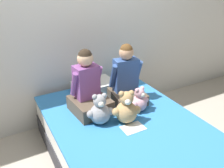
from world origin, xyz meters
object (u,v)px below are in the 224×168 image
object	(u,v)px
teddy_bear_held_by_left_child	(100,111)
teddy_bear_between_children	(126,109)
teddy_bear_held_by_right_child	(139,101)
bed	(128,144)
pillow_at_headboard	(94,86)
child_on_left	(88,90)
sign_card	(133,128)
child_on_right	(126,80)

from	to	relation	value
teddy_bear_held_by_left_child	teddy_bear_between_children	world-z (taller)	teddy_bear_between_children
teddy_bear_held_by_left_child	teddy_bear_held_by_right_child	xyz separation A→B (m)	(0.45, 0.01, -0.02)
bed	teddy_bear_held_by_right_child	size ratio (longest dim) A/B	7.35
teddy_bear_held_by_left_child	teddy_bear_between_children	xyz separation A→B (m)	(0.22, -0.10, 0.01)
pillow_at_headboard	bed	bearing A→B (deg)	-90.00
teddy_bear_held_by_right_child	teddy_bear_between_children	xyz separation A→B (m)	(-0.22, -0.11, 0.03)
child_on_left	teddy_bear_held_by_left_child	bearing A→B (deg)	-94.82
teddy_bear_between_children	teddy_bear_held_by_right_child	bearing A→B (deg)	43.33
bed	teddy_bear_between_children	world-z (taller)	teddy_bear_between_children
pillow_at_headboard	sign_card	world-z (taller)	pillow_at_headboard
teddy_bear_held_by_right_child	pillow_at_headboard	size ratio (longest dim) A/B	0.55
bed	teddy_bear_between_children	size ratio (longest dim) A/B	5.91
teddy_bear_held_by_right_child	teddy_bear_between_children	bearing A→B (deg)	-165.00
child_on_right	sign_card	size ratio (longest dim) A/B	3.05
child_on_left	pillow_at_headboard	world-z (taller)	child_on_left
bed	teddy_bear_held_by_left_child	size ratio (longest dim) A/B	6.31
teddy_bear_held_by_left_child	sign_card	xyz separation A→B (m)	(0.23, -0.22, -0.13)
bed	teddy_bear_held_by_left_child	xyz separation A→B (m)	(-0.23, 0.14, 0.37)
child_on_right	pillow_at_headboard	distance (m)	0.47
child_on_right	teddy_bear_held_by_left_child	distance (m)	0.54
teddy_bear_held_by_left_child	teddy_bear_between_children	size ratio (longest dim) A/B	0.94
teddy_bear_held_by_right_child	teddy_bear_between_children	size ratio (longest dim) A/B	0.80
sign_card	pillow_at_headboard	bearing A→B (deg)	90.17
teddy_bear_between_children	child_on_right	bearing A→B (deg)	75.71
bed	child_on_right	distance (m)	0.67
child_on_left	sign_card	world-z (taller)	child_on_left
teddy_bear_held_by_left_child	sign_card	size ratio (longest dim) A/B	1.48
bed	child_on_left	xyz separation A→B (m)	(-0.23, 0.41, 0.47)
teddy_bear_held_by_right_child	teddy_bear_between_children	world-z (taller)	teddy_bear_between_children
child_on_left	teddy_bear_between_children	size ratio (longest dim) A/B	1.97
teddy_bear_held_by_right_child	sign_card	xyz separation A→B (m)	(-0.22, -0.23, -0.11)
bed	pillow_at_headboard	xyz separation A→B (m)	(0.00, 0.79, 0.29)
bed	child_on_left	size ratio (longest dim) A/B	3.01
child_on_left	teddy_bear_held_by_right_child	xyz separation A→B (m)	(0.45, -0.26, -0.12)
child_on_right	pillow_at_headboard	bearing A→B (deg)	126.82
teddy_bear_held_by_left_child	sign_card	bearing A→B (deg)	-31.73
child_on_right	teddy_bear_held_by_right_child	world-z (taller)	child_on_right
teddy_bear_held_by_left_child	teddy_bear_held_by_right_child	world-z (taller)	teddy_bear_held_by_left_child
bed	child_on_left	world-z (taller)	child_on_left
child_on_left	teddy_bear_held_by_right_child	size ratio (longest dim) A/B	2.44
bed	child_on_left	distance (m)	0.67
teddy_bear_between_children	pillow_at_headboard	xyz separation A→B (m)	(0.00, 0.74, -0.08)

